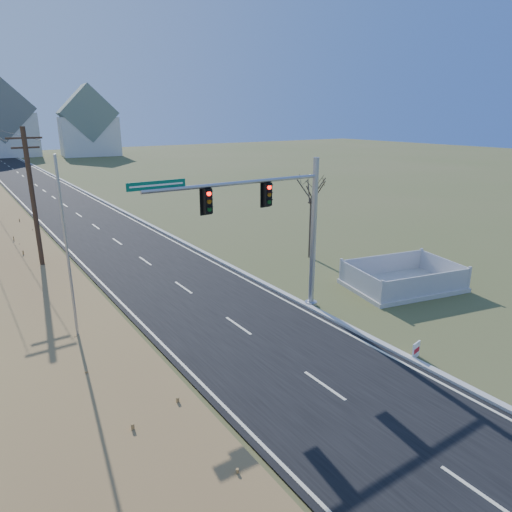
{
  "coord_description": "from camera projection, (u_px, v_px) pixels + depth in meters",
  "views": [
    {
      "loc": [
        -10.26,
        -12.7,
        9.6
      ],
      "look_at": [
        0.89,
        3.82,
        3.4
      ],
      "focal_mm": 32.0,
      "sensor_mm": 36.0,
      "label": 1
    }
  ],
  "objects": [
    {
      "name": "open_sign",
      "position": [
        416.0,
        350.0,
        18.65
      ],
      "size": [
        0.57,
        0.17,
        0.7
      ],
      "rotation": [
        0.0,
        0.0,
        0.2
      ],
      "color": "white",
      "rests_on": "ground"
    },
    {
      "name": "traffic_signal_mast",
      "position": [
        283.0,
        224.0,
        21.58
      ],
      "size": [
        9.62,
        0.66,
        7.65
      ],
      "rotation": [
        0.0,
        0.0,
        -0.01
      ],
      "color": "#9EA0A5",
      "rests_on": "ground"
    },
    {
      "name": "flagpole",
      "position": [
        72.0,
        287.0,
        17.41
      ],
      "size": [
        0.37,
        0.37,
        8.28
      ],
      "color": "#B7B5AD",
      "rests_on": "ground"
    },
    {
      "name": "utility_pole_near",
      "position": [
        34.0,
        207.0,
        25.39
      ],
      "size": [
        1.8,
        0.26,
        9.0
      ],
      "color": "#422D1E",
      "rests_on": "ground"
    },
    {
      "name": "condo_ne",
      "position": [
        89.0,
        126.0,
        109.34
      ],
      "size": [
        14.12,
        10.51,
        16.52
      ],
      "rotation": [
        0.0,
        0.0,
        -0.1
      ],
      "color": "silver",
      "rests_on": "ground"
    },
    {
      "name": "curb",
      "position": [
        81.0,
        190.0,
        60.14
      ],
      "size": [
        0.3,
        180.0,
        0.18
      ],
      "primitive_type": "cube",
      "color": "#B2AFA8",
      "rests_on": "ground"
    },
    {
      "name": "bare_tree",
      "position": [
        312.0,
        188.0,
        30.59
      ],
      "size": [
        2.28,
        2.28,
        6.05
      ],
      "color": "#4C3F33",
      "rests_on": "ground"
    },
    {
      "name": "fence_enclosure",
      "position": [
        402.0,
        283.0,
        26.39
      ],
      "size": [
        6.93,
        5.43,
        1.41
      ],
      "rotation": [
        0.0,
        0.0,
        -0.21
      ],
      "color": "#B7B5AD",
      "rests_on": "ground"
    },
    {
      "name": "condo_n",
      "position": [
        0.0,
        123.0,
        105.83
      ],
      "size": [
        15.27,
        10.2,
        18.54
      ],
      "color": "silver",
      "rests_on": "ground"
    },
    {
      "name": "ground",
      "position": [
        291.0,
        363.0,
        18.38
      ],
      "size": [
        260.0,
        260.0,
        0.0
      ],
      "primitive_type": "plane",
      "color": "#4A5228",
      "rests_on": "ground"
    },
    {
      "name": "road",
      "position": [
        47.0,
        193.0,
        57.94
      ],
      "size": [
        8.0,
        180.0,
        0.06
      ],
      "primitive_type": "cube",
      "color": "black",
      "rests_on": "ground"
    }
  ]
}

